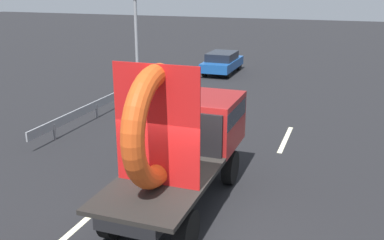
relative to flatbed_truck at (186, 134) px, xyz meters
The scene contains 7 objects.
ground_plane 2.04m from the flatbed_truck, 75.31° to the right, with size 120.00×120.00×0.00m, color black.
flatbed_truck is the anchor object (origin of this frame).
distant_sedan 16.19m from the flatbed_truck, 102.80° to the left, with size 1.69×3.94×1.29m.
traffic_light 11.98m from the flatbed_truck, 122.52° to the left, with size 0.42×0.36×5.53m.
guardrail 8.87m from the flatbed_truck, 131.68° to the left, with size 0.10×11.07×0.71m.
lane_dash_left_far 5.76m from the flatbed_truck, 108.99° to the left, with size 2.38×0.16×0.01m, color beige.
lane_dash_right_far 5.76m from the flatbed_truck, 70.99° to the left, with size 2.79×0.16×0.01m, color beige.
Camera 1 is at (3.28, -8.35, 5.26)m, focal length 40.62 mm.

